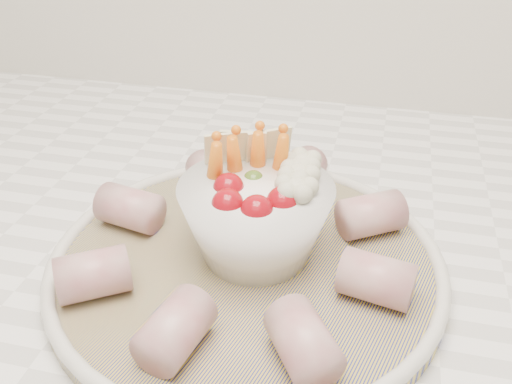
# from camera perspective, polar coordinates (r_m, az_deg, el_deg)

# --- Properties ---
(serving_platter) EXTENTS (0.41, 0.41, 0.02)m
(serving_platter) POSITION_cam_1_polar(r_m,az_deg,el_deg) (0.49, -0.95, -7.10)
(serving_platter) COLOR navy
(serving_platter) RESTS_ON kitchen_counter
(veggie_bowl) EXTENTS (0.13, 0.13, 0.10)m
(veggie_bowl) POSITION_cam_1_polar(r_m,az_deg,el_deg) (0.47, 0.13, -2.23)
(veggie_bowl) COLOR white
(veggie_bowl) RESTS_ON serving_platter
(cured_meat_rolls) EXTENTS (0.28, 0.29, 0.04)m
(cured_meat_rolls) POSITION_cam_1_polar(r_m,az_deg,el_deg) (0.48, -1.04, -4.91)
(cured_meat_rolls) COLOR #A44B54
(cured_meat_rolls) RESTS_ON serving_platter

